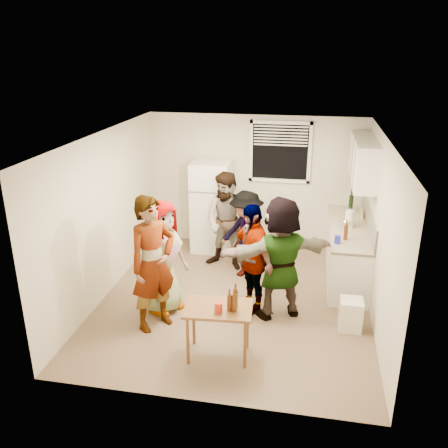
% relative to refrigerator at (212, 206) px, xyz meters
% --- Properties ---
extents(room, '(4.00, 4.50, 2.50)m').
position_rel_refrigerator_xyz_m(room, '(0.75, -1.88, -0.85)').
color(room, beige).
rests_on(room, ground).
extents(window, '(1.12, 0.10, 1.06)m').
position_rel_refrigerator_xyz_m(window, '(1.20, 0.33, 1.00)').
color(window, white).
rests_on(window, room).
extents(refrigerator, '(0.70, 0.70, 1.70)m').
position_rel_refrigerator_xyz_m(refrigerator, '(0.00, 0.00, 0.00)').
color(refrigerator, white).
rests_on(refrigerator, ground).
extents(counter_lower, '(0.60, 2.20, 0.86)m').
position_rel_refrigerator_xyz_m(counter_lower, '(2.45, -0.73, -0.42)').
color(counter_lower, white).
rests_on(counter_lower, ground).
extents(countertop, '(0.64, 2.22, 0.04)m').
position_rel_refrigerator_xyz_m(countertop, '(2.45, -0.73, 0.03)').
color(countertop, '#BFB299').
rests_on(countertop, counter_lower).
extents(backsplash, '(0.03, 2.20, 0.36)m').
position_rel_refrigerator_xyz_m(backsplash, '(2.74, -0.73, 0.23)').
color(backsplash, '#A6A098').
rests_on(backsplash, countertop).
extents(upper_cabinets, '(0.34, 1.60, 0.70)m').
position_rel_refrigerator_xyz_m(upper_cabinets, '(2.58, -0.53, 1.10)').
color(upper_cabinets, white).
rests_on(upper_cabinets, room).
extents(kettle, '(0.23, 0.20, 0.19)m').
position_rel_refrigerator_xyz_m(kettle, '(2.40, -0.77, 0.05)').
color(kettle, silver).
rests_on(kettle, countertop).
extents(paper_towel, '(0.13, 0.13, 0.29)m').
position_rel_refrigerator_xyz_m(paper_towel, '(2.43, -0.78, 0.05)').
color(paper_towel, white).
rests_on(paper_towel, countertop).
extents(wine_bottle, '(0.08, 0.08, 0.30)m').
position_rel_refrigerator_xyz_m(wine_bottle, '(2.50, -0.00, 0.05)').
color(wine_bottle, black).
rests_on(wine_bottle, countertop).
extents(beer_bottle_counter, '(0.06, 0.06, 0.23)m').
position_rel_refrigerator_xyz_m(beer_bottle_counter, '(2.35, -1.32, 0.05)').
color(beer_bottle_counter, '#47230C').
rests_on(beer_bottle_counter, countertop).
extents(blue_cup, '(0.09, 0.09, 0.12)m').
position_rel_refrigerator_xyz_m(blue_cup, '(2.23, -1.49, 0.05)').
color(blue_cup, '#2327CD').
rests_on(blue_cup, countertop).
extents(picture_frame, '(0.02, 0.20, 0.16)m').
position_rel_refrigerator_xyz_m(picture_frame, '(2.67, -0.28, 0.13)').
color(picture_frame, gold).
rests_on(picture_frame, countertop).
extents(trash_bin, '(0.30, 0.30, 0.44)m').
position_rel_refrigerator_xyz_m(trash_bin, '(2.43, -2.36, -0.60)').
color(trash_bin, white).
rests_on(trash_bin, ground).
extents(serving_table, '(0.86, 0.61, 0.69)m').
position_rel_refrigerator_xyz_m(serving_table, '(0.78, -3.28, -0.85)').
color(serving_table, brown).
rests_on(serving_table, ground).
extents(beer_bottle_table, '(0.06, 0.06, 0.21)m').
position_rel_refrigerator_xyz_m(beer_bottle_table, '(0.92, -3.34, -0.16)').
color(beer_bottle_table, '#47230C').
rests_on(beer_bottle_table, serving_table).
extents(red_cup, '(0.10, 0.10, 0.13)m').
position_rel_refrigerator_xyz_m(red_cup, '(0.80, -3.38, -0.16)').
color(red_cup, '#AF2316').
rests_on(red_cup, serving_table).
extents(guest_grey, '(1.88, 1.52, 0.54)m').
position_rel_refrigerator_xyz_m(guest_grey, '(-0.23, -2.33, -0.85)').
color(guest_grey, gray).
rests_on(guest_grey, ground).
extents(guest_stripe, '(1.92, 1.68, 0.45)m').
position_rel_refrigerator_xyz_m(guest_stripe, '(-0.21, -2.77, -0.85)').
color(guest_stripe, '#141933').
rests_on(guest_stripe, ground).
extents(guest_back_left, '(1.21, 1.85, 0.65)m').
position_rel_refrigerator_xyz_m(guest_back_left, '(0.44, -0.76, -0.85)').
color(guest_back_left, brown).
rests_on(guest_back_left, ground).
extents(guest_back_right, '(1.61, 1.79, 0.56)m').
position_rel_refrigerator_xyz_m(guest_back_right, '(0.80, -1.06, -0.85)').
color(guest_back_right, '#3E3E44').
rests_on(guest_back_right, ground).
extents(guest_black, '(1.87, 1.77, 0.40)m').
position_rel_refrigerator_xyz_m(guest_black, '(1.02, -2.07, -0.85)').
color(guest_black, black).
rests_on(guest_black, ground).
extents(guest_orange, '(2.25, 2.31, 0.53)m').
position_rel_refrigerator_xyz_m(guest_orange, '(1.43, -2.15, -0.85)').
color(guest_orange, '#BF7548').
rests_on(guest_orange, ground).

